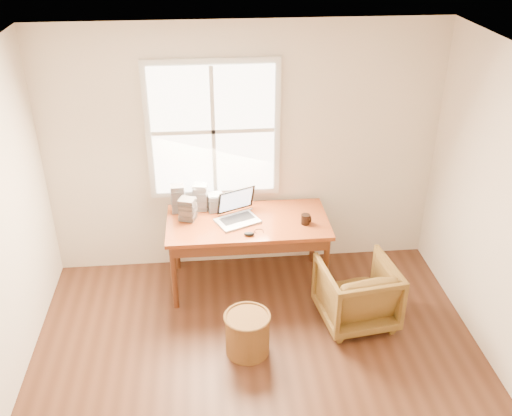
{
  "coord_description": "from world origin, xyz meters",
  "views": [
    {
      "loc": [
        -0.38,
        -3.07,
        3.58
      ],
      "look_at": [
        0.07,
        1.65,
        0.97
      ],
      "focal_mm": 40.0,
      "sensor_mm": 36.0,
      "label": 1
    }
  ],
  "objects_px": {
    "coffee_mug": "(305,219)",
    "cd_stack_a": "(200,197)",
    "wicker_stool": "(247,334)",
    "armchair": "(357,293)",
    "desk": "(248,222)",
    "laptop": "(237,208)"
  },
  "relations": [
    {
      "from": "desk",
      "to": "coffee_mug",
      "type": "relative_size",
      "value": 16.18
    },
    {
      "from": "desk",
      "to": "laptop",
      "type": "distance_m",
      "value": 0.2
    },
    {
      "from": "coffee_mug",
      "to": "wicker_stool",
      "type": "bearing_deg",
      "value": -109.83
    },
    {
      "from": "armchair",
      "to": "wicker_stool",
      "type": "height_order",
      "value": "armchair"
    },
    {
      "from": "desk",
      "to": "cd_stack_a",
      "type": "height_order",
      "value": "cd_stack_a"
    },
    {
      "from": "wicker_stool",
      "to": "laptop",
      "type": "xyz_separation_m",
      "value": [
        -0.01,
        1.01,
        0.71
      ]
    },
    {
      "from": "armchair",
      "to": "cd_stack_a",
      "type": "relative_size",
      "value": 2.47
    },
    {
      "from": "armchair",
      "to": "laptop",
      "type": "xyz_separation_m",
      "value": [
        -1.07,
        0.67,
        0.59
      ]
    },
    {
      "from": "coffee_mug",
      "to": "cd_stack_a",
      "type": "distance_m",
      "value": 1.09
    },
    {
      "from": "desk",
      "to": "coffee_mug",
      "type": "xyz_separation_m",
      "value": [
        0.56,
        -0.11,
        0.07
      ]
    },
    {
      "from": "armchair",
      "to": "coffee_mug",
      "type": "relative_size",
      "value": 6.94
    },
    {
      "from": "armchair",
      "to": "laptop",
      "type": "height_order",
      "value": "laptop"
    },
    {
      "from": "desk",
      "to": "wicker_stool",
      "type": "relative_size",
      "value": 4.14
    },
    {
      "from": "wicker_stool",
      "to": "cd_stack_a",
      "type": "relative_size",
      "value": 1.39
    },
    {
      "from": "cd_stack_a",
      "to": "laptop",
      "type": "bearing_deg",
      "value": -40.28
    },
    {
      "from": "desk",
      "to": "coffee_mug",
      "type": "distance_m",
      "value": 0.57
    },
    {
      "from": "wicker_stool",
      "to": "cd_stack_a",
      "type": "bearing_deg",
      "value": 105.7
    },
    {
      "from": "desk",
      "to": "armchair",
      "type": "bearing_deg",
      "value": -35.41
    },
    {
      "from": "laptop",
      "to": "desk",
      "type": "bearing_deg",
      "value": -13.99
    },
    {
      "from": "wicker_stool",
      "to": "cd_stack_a",
      "type": "height_order",
      "value": "cd_stack_a"
    },
    {
      "from": "desk",
      "to": "laptop",
      "type": "height_order",
      "value": "laptop"
    },
    {
      "from": "laptop",
      "to": "coffee_mug",
      "type": "bearing_deg",
      "value": -32.52
    }
  ]
}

